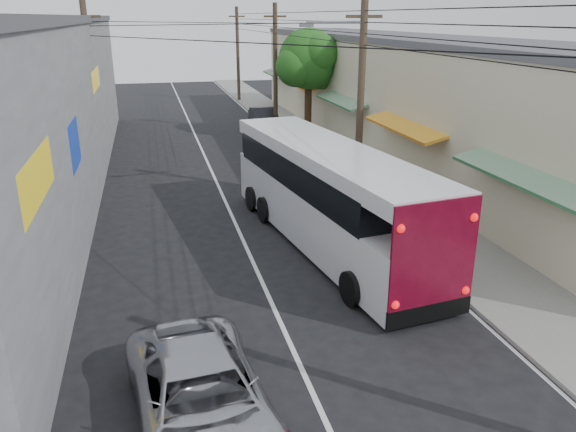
{
  "coord_description": "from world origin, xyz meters",
  "views": [
    {
      "loc": [
        -2.76,
        -7.54,
        7.21
      ],
      "look_at": [
        1.05,
        7.89,
        1.54
      ],
      "focal_mm": 35.0,
      "sensor_mm": 36.0,
      "label": 1
    }
  ],
  "objects_px": {
    "parked_suv": "(323,182)",
    "parked_car_far": "(264,120)",
    "coach_bus": "(327,195)",
    "pedestrian_far": "(372,179)",
    "pedestrian_near": "(383,194)",
    "parked_car_mid": "(274,142)",
    "jeepney": "(202,399)"
  },
  "relations": [
    {
      "from": "jeepney",
      "to": "parked_car_far",
      "type": "height_order",
      "value": "parked_car_far"
    },
    {
      "from": "jeepney",
      "to": "parked_suv",
      "type": "distance_m",
      "value": 13.83
    },
    {
      "from": "pedestrian_near",
      "to": "parked_car_mid",
      "type": "bearing_deg",
      "value": -81.78
    },
    {
      "from": "parked_suv",
      "to": "pedestrian_near",
      "type": "distance_m",
      "value": 3.01
    },
    {
      "from": "coach_bus",
      "to": "pedestrian_far",
      "type": "distance_m",
      "value": 5.03
    },
    {
      "from": "coach_bus",
      "to": "parked_car_far",
      "type": "xyz_separation_m",
      "value": [
        1.95,
        19.7,
        -0.97
      ]
    },
    {
      "from": "parked_car_mid",
      "to": "parked_car_far",
      "type": "height_order",
      "value": "parked_car_far"
    },
    {
      "from": "jeepney",
      "to": "parked_car_mid",
      "type": "relative_size",
      "value": 1.31
    },
    {
      "from": "coach_bus",
      "to": "parked_suv",
      "type": "distance_m",
      "value": 4.56
    },
    {
      "from": "parked_suv",
      "to": "parked_car_far",
      "type": "height_order",
      "value": "parked_suv"
    },
    {
      "from": "coach_bus",
      "to": "parked_car_mid",
      "type": "relative_size",
      "value": 3.03
    },
    {
      "from": "coach_bus",
      "to": "pedestrian_near",
      "type": "height_order",
      "value": "coach_bus"
    },
    {
      "from": "parked_car_mid",
      "to": "jeepney",
      "type": "bearing_deg",
      "value": -108.17
    },
    {
      "from": "parked_suv",
      "to": "pedestrian_near",
      "type": "bearing_deg",
      "value": -59.97
    },
    {
      "from": "parked_suv",
      "to": "parked_car_mid",
      "type": "bearing_deg",
      "value": 89.66
    },
    {
      "from": "parked_car_mid",
      "to": "parked_car_far",
      "type": "xyz_separation_m",
      "value": [
        0.8,
        6.65,
        0.1
      ]
    },
    {
      "from": "pedestrian_near",
      "to": "parked_car_far",
      "type": "bearing_deg",
      "value": -87.27
    },
    {
      "from": "coach_bus",
      "to": "parked_car_mid",
      "type": "xyz_separation_m",
      "value": [
        1.15,
        13.05,
        -1.06
      ]
    },
    {
      "from": "coach_bus",
      "to": "pedestrian_far",
      "type": "height_order",
      "value": "coach_bus"
    },
    {
      "from": "parked_car_far",
      "to": "pedestrian_far",
      "type": "height_order",
      "value": "pedestrian_far"
    },
    {
      "from": "parked_suv",
      "to": "pedestrian_far",
      "type": "bearing_deg",
      "value": -14.53
    },
    {
      "from": "coach_bus",
      "to": "parked_car_mid",
      "type": "height_order",
      "value": "coach_bus"
    },
    {
      "from": "jeepney",
      "to": "parked_suv",
      "type": "height_order",
      "value": "parked_suv"
    },
    {
      "from": "parked_suv",
      "to": "pedestrian_near",
      "type": "height_order",
      "value": "pedestrian_near"
    },
    {
      "from": "pedestrian_far",
      "to": "parked_car_mid",
      "type": "bearing_deg",
      "value": -55.85
    },
    {
      "from": "parked_car_far",
      "to": "jeepney",
      "type": "bearing_deg",
      "value": -101.2
    },
    {
      "from": "jeepney",
      "to": "pedestrian_near",
      "type": "distance_m",
      "value": 12.45
    },
    {
      "from": "jeepney",
      "to": "parked_car_far",
      "type": "distance_m",
      "value": 28.63
    },
    {
      "from": "coach_bus",
      "to": "jeepney",
      "type": "bearing_deg",
      "value": -129.08
    },
    {
      "from": "jeepney",
      "to": "parked_suv",
      "type": "bearing_deg",
      "value": 57.75
    },
    {
      "from": "parked_car_mid",
      "to": "pedestrian_near",
      "type": "distance_m",
      "value": 11.45
    },
    {
      "from": "pedestrian_near",
      "to": "coach_bus",
      "type": "bearing_deg",
      "value": 32.19
    }
  ]
}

